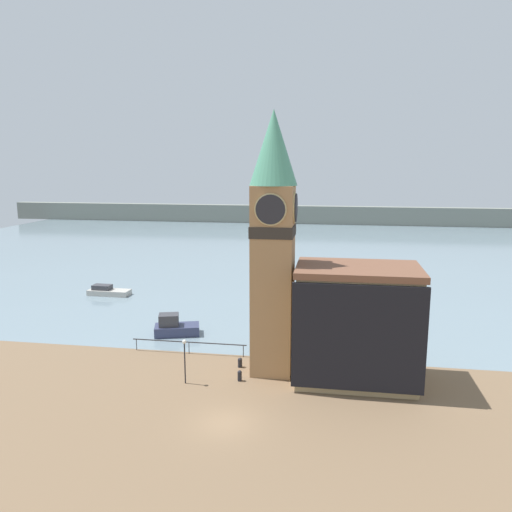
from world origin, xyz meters
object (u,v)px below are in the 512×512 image
(boat_near, at_px, (175,327))
(boat_far, at_px, (108,291))
(mooring_bollard_far, at_px, (240,362))
(mooring_bollard_near, at_px, (240,375))
(lamp_post, at_px, (185,352))
(clock_tower, at_px, (273,238))
(pier_building, at_px, (356,324))

(boat_near, height_order, boat_far, boat_near)
(mooring_bollard_far, bearing_deg, mooring_bollard_near, -79.70)
(boat_near, relative_size, lamp_post, 1.35)
(lamp_post, bearing_deg, mooring_bollard_near, 15.15)
(clock_tower, xyz_separation_m, pier_building, (6.61, -0.57, -6.50))
(boat_near, bearing_deg, mooring_bollard_near, -64.97)
(boat_near, xyz_separation_m, lamp_post, (4.31, -10.60, 1.74))
(boat_far, relative_size, mooring_bollard_near, 6.30)
(boat_far, bearing_deg, mooring_bollard_near, -44.97)
(boat_far, xyz_separation_m, lamp_post, (17.74, -23.92, 2.03))
(mooring_bollard_near, bearing_deg, lamp_post, -164.85)
(pier_building, distance_m, boat_near, 19.34)
(clock_tower, relative_size, boat_far, 3.84)
(boat_near, distance_m, mooring_bollard_far, 10.49)
(pier_building, bearing_deg, mooring_bollard_far, 174.46)
(clock_tower, relative_size, boat_near, 4.34)
(pier_building, relative_size, boat_far, 1.76)
(pier_building, distance_m, mooring_bollard_near, 9.95)
(boat_near, bearing_deg, boat_far, 118.84)
(boat_near, height_order, lamp_post, lamp_post)
(pier_building, relative_size, mooring_bollard_near, 11.07)
(clock_tower, height_order, boat_near, clock_tower)
(boat_near, distance_m, lamp_post, 11.58)
(pier_building, xyz_separation_m, boat_far, (-30.72, 21.11, -4.08))
(boat_far, distance_m, mooring_bollard_near, 31.57)
(boat_near, xyz_separation_m, boat_far, (-13.43, 13.32, -0.29))
(mooring_bollard_near, distance_m, lamp_post, 4.70)
(mooring_bollard_near, bearing_deg, mooring_bollard_far, 100.30)
(mooring_bollard_near, relative_size, mooring_bollard_far, 1.04)
(pier_building, bearing_deg, boat_near, 155.75)
(pier_building, height_order, lamp_post, pier_building)
(clock_tower, distance_m, lamp_post, 11.19)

